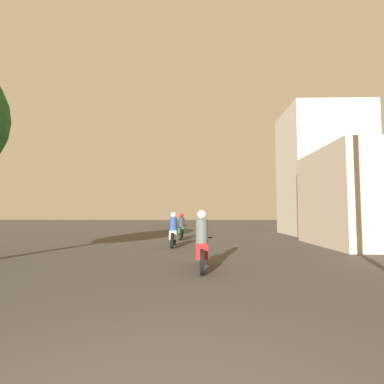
{
  "coord_description": "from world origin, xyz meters",
  "views": [
    {
      "loc": [
        0.32,
        -1.8,
        1.47
      ],
      "look_at": [
        -0.05,
        16.19,
        2.73
      ],
      "focal_mm": 28.0,
      "sensor_mm": 36.0,
      "label": 1
    }
  ],
  "objects_px": {
    "motorcycle_green": "(181,228)",
    "building_right_near": "(364,198)",
    "motorcycle_white": "(173,233)",
    "motorcycle_red": "(202,246)",
    "building_right_far": "(323,172)"
  },
  "relations": [
    {
      "from": "motorcycle_green",
      "to": "building_right_near",
      "type": "relative_size",
      "value": 0.36
    },
    {
      "from": "motorcycle_white",
      "to": "building_right_near",
      "type": "height_order",
      "value": "building_right_near"
    },
    {
      "from": "motorcycle_red",
      "to": "building_right_near",
      "type": "distance_m",
      "value": 9.4
    },
    {
      "from": "motorcycle_green",
      "to": "building_right_far",
      "type": "xyz_separation_m",
      "value": [
        9.45,
        3.55,
        3.64
      ]
    },
    {
      "from": "motorcycle_white",
      "to": "building_right_far",
      "type": "xyz_separation_m",
      "value": [
        9.6,
        7.3,
        3.63
      ]
    },
    {
      "from": "motorcycle_white",
      "to": "motorcycle_green",
      "type": "bearing_deg",
      "value": 95.44
    },
    {
      "from": "building_right_far",
      "to": "motorcycle_green",
      "type": "bearing_deg",
      "value": -159.43
    },
    {
      "from": "motorcycle_green",
      "to": "building_right_near",
      "type": "height_order",
      "value": "building_right_near"
    },
    {
      "from": "motorcycle_red",
      "to": "building_right_far",
      "type": "bearing_deg",
      "value": 60.52
    },
    {
      "from": "motorcycle_white",
      "to": "building_right_far",
      "type": "relative_size",
      "value": 0.23
    },
    {
      "from": "motorcycle_red",
      "to": "motorcycle_green",
      "type": "distance_m",
      "value": 9.04
    },
    {
      "from": "motorcycle_white",
      "to": "motorcycle_green",
      "type": "relative_size",
      "value": 1.01
    },
    {
      "from": "motorcycle_green",
      "to": "building_right_near",
      "type": "xyz_separation_m",
      "value": [
        8.37,
        -3.31,
        1.56
      ]
    },
    {
      "from": "motorcycle_green",
      "to": "building_right_near",
      "type": "distance_m",
      "value": 9.14
    },
    {
      "from": "motorcycle_red",
      "to": "motorcycle_white",
      "type": "bearing_deg",
      "value": 107.06
    }
  ]
}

